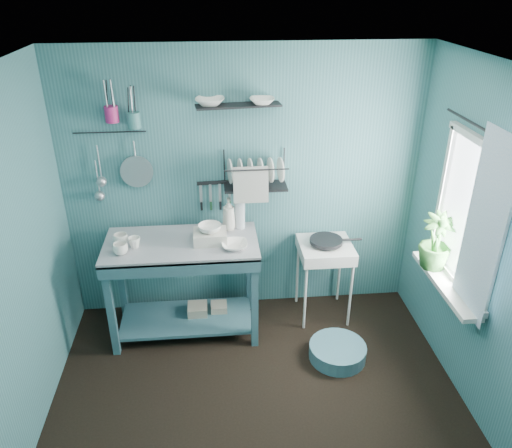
{
  "coord_description": "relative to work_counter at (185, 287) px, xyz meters",
  "views": [
    {
      "loc": [
        -0.28,
        -2.67,
        2.99
      ],
      "look_at": [
        0.05,
        0.85,
        1.2
      ],
      "focal_mm": 35.0,
      "sensor_mm": 36.0,
      "label": 1
    }
  ],
  "objects": [
    {
      "name": "floor",
      "position": [
        0.57,
        -1.11,
        -0.46
      ],
      "size": [
        3.2,
        3.2,
        0.0
      ],
      "primitive_type": "plane",
      "color": "black",
      "rests_on": "ground"
    },
    {
      "name": "ceiling",
      "position": [
        0.57,
        -1.11,
        2.04
      ],
      "size": [
        3.2,
        3.2,
        0.0
      ],
      "primitive_type": "plane",
      "rotation": [
        3.14,
        0.0,
        0.0
      ],
      "color": "silver",
      "rests_on": "ground"
    },
    {
      "name": "wall_back",
      "position": [
        0.57,
        0.39,
        0.79
      ],
      "size": [
        3.2,
        0.0,
        3.2
      ],
      "primitive_type": "plane",
      "rotation": [
        1.57,
        0.0,
        0.0
      ],
      "color": "#35696E",
      "rests_on": "ground"
    },
    {
      "name": "wall_left",
      "position": [
        -1.03,
        -1.11,
        0.79
      ],
      "size": [
        0.0,
        3.0,
        3.0
      ],
      "primitive_type": "plane",
      "rotation": [
        1.57,
        0.0,
        1.57
      ],
      "color": "#35696E",
      "rests_on": "ground"
    },
    {
      "name": "wall_right",
      "position": [
        2.17,
        -1.11,
        0.79
      ],
      "size": [
        0.0,
        3.0,
        3.0
      ],
      "primitive_type": "plane",
      "rotation": [
        1.57,
        0.0,
        -1.57
      ],
      "color": "#35696E",
      "rests_on": "ground"
    },
    {
      "name": "work_counter",
      "position": [
        0.0,
        0.0,
        0.0
      ],
      "size": [
        1.35,
        0.75,
        0.93
      ],
      "primitive_type": "cube",
      "rotation": [
        0.0,
        0.0,
        0.07
      ],
      "color": "#2F5964",
      "rests_on": "floor"
    },
    {
      "name": "mug_left",
      "position": [
        -0.48,
        -0.16,
        0.51
      ],
      "size": [
        0.12,
        0.12,
        0.1
      ],
      "primitive_type": "imported",
      "color": "white",
      "rests_on": "work_counter"
    },
    {
      "name": "mug_mid",
      "position": [
        -0.38,
        -0.06,
        0.51
      ],
      "size": [
        0.14,
        0.14,
        0.09
      ],
      "primitive_type": "imported",
      "rotation": [
        0.0,
        0.0,
        0.52
      ],
      "color": "white",
      "rests_on": "work_counter"
    },
    {
      "name": "mug_right",
      "position": [
        -0.5,
        0.0,
        0.51
      ],
      "size": [
        0.17,
        0.17,
        0.1
      ],
      "primitive_type": "imported",
      "rotation": [
        0.0,
        0.0,
        1.05
      ],
      "color": "white",
      "rests_on": "work_counter"
    },
    {
      "name": "wash_tub",
      "position": [
        0.25,
        -0.02,
        0.51
      ],
      "size": [
        0.28,
        0.22,
        0.1
      ],
      "primitive_type": "cube",
      "color": "beige",
      "rests_on": "work_counter"
    },
    {
      "name": "tub_bowl",
      "position": [
        0.25,
        -0.02,
        0.6
      ],
      "size": [
        0.2,
        0.19,
        0.06
      ],
      "primitive_type": "imported",
      "color": "white",
      "rests_on": "wash_tub"
    },
    {
      "name": "soap_bottle",
      "position": [
        0.42,
        0.2,
        0.61
      ],
      "size": [
        0.11,
        0.12,
        0.3
      ],
      "primitive_type": "imported",
      "color": "beige",
      "rests_on": "work_counter"
    },
    {
      "name": "water_bottle",
      "position": [
        0.52,
        0.22,
        0.6
      ],
      "size": [
        0.09,
        0.09,
        0.28
      ],
      "primitive_type": "cylinder",
      "color": "silver",
      "rests_on": "work_counter"
    },
    {
      "name": "counter_bowl",
      "position": [
        0.45,
        -0.15,
        0.49
      ],
      "size": [
        0.22,
        0.22,
        0.05
      ],
      "primitive_type": "imported",
      "color": "white",
      "rests_on": "work_counter"
    },
    {
      "name": "hotplate_stand",
      "position": [
        1.3,
        0.12,
        -0.08
      ],
      "size": [
        0.54,
        0.54,
        0.77
      ],
      "primitive_type": "cube",
      "rotation": [
        0.0,
        0.0,
        -0.13
      ],
      "color": "silver",
      "rests_on": "floor"
    },
    {
      "name": "frying_pan",
      "position": [
        1.3,
        0.12,
        0.34
      ],
      "size": [
        0.3,
        0.3,
        0.03
      ],
      "primitive_type": "cylinder",
      "color": "black",
      "rests_on": "hotplate_stand"
    },
    {
      "name": "knife_strip",
      "position": [
        0.31,
        0.36,
        0.85
      ],
      "size": [
        0.32,
        0.04,
        0.03
      ],
      "primitive_type": "cube",
      "rotation": [
        0.0,
        0.0,
        0.05
      ],
      "color": "black",
      "rests_on": "wall_back"
    },
    {
      "name": "dish_rack",
      "position": [
        0.66,
        0.26,
        0.99
      ],
      "size": [
        0.57,
        0.28,
        0.32
      ],
      "primitive_type": "cube",
      "rotation": [
        0.0,
        0.0,
        0.08
      ],
      "color": "black",
      "rests_on": "wall_back"
    },
    {
      "name": "upper_shelf",
      "position": [
        0.53,
        0.29,
        1.55
      ],
      "size": [
        0.72,
        0.25,
        0.01
      ],
      "primitive_type": "cube",
      "rotation": [
        0.0,
        0.0,
        0.11
      ],
      "color": "black",
      "rests_on": "wall_back"
    },
    {
      "name": "shelf_bowl_left",
      "position": [
        0.3,
        0.29,
        1.54
      ],
      "size": [
        0.26,
        0.26,
        0.06
      ],
      "primitive_type": "imported",
      "rotation": [
        0.0,
        0.0,
        -0.09
      ],
      "color": "white",
      "rests_on": "upper_shelf"
    },
    {
      "name": "shelf_bowl_right",
      "position": [
        0.72,
        0.29,
        1.63
      ],
      "size": [
        0.22,
        0.22,
        0.05
      ],
      "primitive_type": "imported",
      "rotation": [
        0.0,
        0.0,
        -0.05
      ],
      "color": "white",
      "rests_on": "upper_shelf"
    },
    {
      "name": "utensil_cup_magenta",
      "position": [
        -0.5,
        0.31,
        1.5
      ],
      "size": [
        0.11,
        0.11,
        0.13
      ],
      "primitive_type": "cylinder",
      "color": "#B32166",
      "rests_on": "wall_back"
    },
    {
      "name": "utensil_cup_teal",
      "position": [
        -0.33,
        0.31,
        1.44
      ],
      "size": [
        0.11,
        0.11,
        0.13
      ],
      "primitive_type": "cylinder",
      "color": "#397777",
      "rests_on": "wall_back"
    },
    {
      "name": "colander",
      "position": [
        -0.36,
        0.34,
        0.99
      ],
      "size": [
        0.28,
        0.03,
        0.28
      ],
      "primitive_type": "cylinder",
      "rotation": [
        1.54,
        0.0,
        0.0
      ],
      "color": "#B0B3B9",
      "rests_on": "wall_back"
    },
    {
      "name": "ladle_outer",
      "position": [
        -0.67,
        0.35,
        1.08
      ],
      "size": [
        0.01,
        0.01,
        0.3
      ],
      "primitive_type": "cylinder",
      "color": "#B0B3B9",
      "rests_on": "wall_back"
    },
    {
      "name": "ladle_inner",
      "position": [
        -0.7,
        0.35,
        0.94
      ],
      "size": [
        0.01,
        0.01,
        0.3
      ],
      "primitive_type": "cylinder",
      "color": "#B0B3B9",
      "rests_on": "wall_back"
    },
    {
      "name": "hook_rail",
      "position": [
        -0.55,
        0.36,
        1.33
      ],
      "size": [
        0.6,
        0.01,
        0.01
      ],
      "primitive_type": "cylinder",
      "rotation": [
        0.0,
        1.57,
        0.0
      ],
      "color": "black",
      "rests_on": "wall_back"
    },
    {
      "name": "window_glass",
      "position": [
        2.15,
        -0.66,
        0.94
      ],
      "size": [
        0.0,
        1.1,
        1.1
      ],
      "primitive_type": "plane",
      "rotation": [
        1.57,
        0.0,
        1.57
      ],
      "color": "white",
      "rests_on": "wall_right"
    },
    {
      "name": "windowsill",
      "position": [
        2.07,
        -0.66,
        0.35
      ],
      "size": [
        0.16,
        0.95,
        0.04
      ],
      "primitive_type": "cube",
      "color": "silver",
      "rests_on": "wall_right"
    },
    {
      "name": "curtain",
      "position": [
        2.09,
        -0.96,
        0.99
      ],
      "size": [
        0.0,
        1.35,
        1.35
      ],
      "primitive_type": "plane",
      "rotation": [
        1.57,
        0.0,
        1.57
      ],
      "color": "white",
      "rests_on": "wall_right"
    },
    {
      "name": "curtain_rod",
      "position": [
        2.11,
        -0.66,
        1.59
      ],
      "size": [
        0.02,
        1.05,
        0.02
      ],
      "primitive_type": "cylinder",
      "rotation": [
        1.57,
        0.0,
        0.0
      ],
      "color": "black",
      "rests_on": "wall_right"
    },
    {
      "name": "potted_plant",
      "position": [
        2.05,
        -0.43,
        0.6
      ],
      "size": [
        0.31,
        0.31,
        0.47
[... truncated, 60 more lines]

